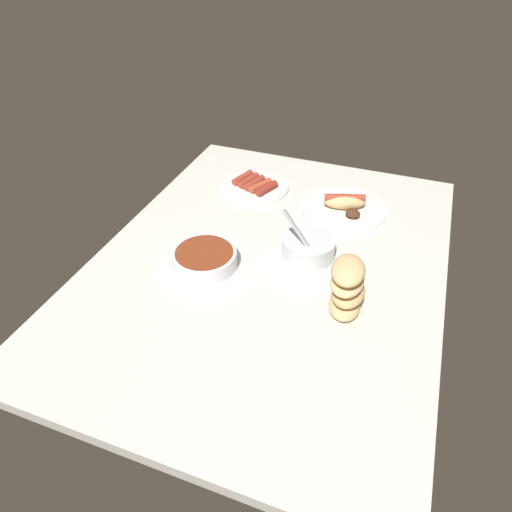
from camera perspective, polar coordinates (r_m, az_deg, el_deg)
ground_plane at (r=125.09cm, az=1.69°, el=-0.91°), size 120.00×90.00×3.00cm
bowl_coleslaw at (r=124.17cm, az=6.48°, el=1.15°), size 14.09×14.09×15.41cm
bowl_chili at (r=121.12cm, az=-6.35°, el=-0.26°), size 16.82×16.82×4.53cm
plate_sausages at (r=154.65cm, az=-0.20°, el=8.63°), size 22.49×22.49×3.41cm
plate_hotdog_assembled at (r=145.37cm, az=10.82°, el=6.06°), size 25.99×25.99×5.61cm
bread_stack at (r=106.72cm, az=11.15°, el=-3.80°), size 12.68×8.88×14.40cm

